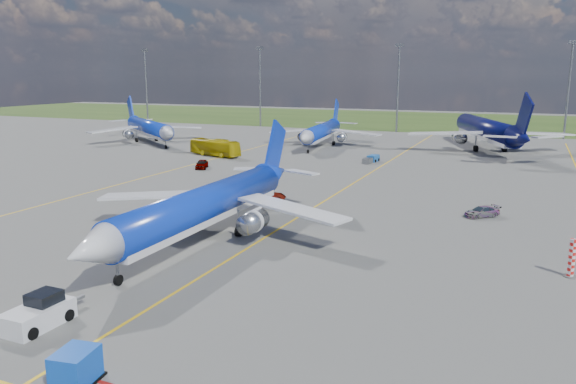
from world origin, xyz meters
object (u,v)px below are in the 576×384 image
at_px(bg_jet_nw, 150,143).
at_px(service_car_a, 202,164).
at_px(warning_post, 572,258).
at_px(uld_container, 76,367).
at_px(main_airliner, 206,240).
at_px(service_car_b, 266,195).
at_px(bg_jet_nnw, 321,146).
at_px(apron_bus, 215,148).
at_px(pushback_tug, 39,313).
at_px(baggage_tug_c, 371,159).
at_px(bg_jet_n, 485,150).
at_px(service_car_c, 482,212).

bearing_deg(bg_jet_nw, service_car_a, -93.24).
distance_m(warning_post, uld_container, 35.59).
bearing_deg(main_airliner, service_car_b, 95.78).
relative_size(bg_jet_nnw, apron_bus, 3.06).
relative_size(pushback_tug, baggage_tug_c, 1.16).
height_order(bg_jet_n, service_car_b, bg_jet_n).
bearing_deg(apron_bus, uld_container, -137.20).
xyz_separation_m(service_car_a, service_car_b, (19.87, -17.29, -0.04)).
bearing_deg(service_car_c, pushback_tug, -72.96).
bearing_deg(baggage_tug_c, bg_jet_nw, 177.55).
relative_size(bg_jet_nw, bg_jet_n, 0.81).
bearing_deg(main_airliner, uld_container, -74.00).
relative_size(apron_bus, service_car_c, 2.82).
relative_size(uld_container, baggage_tug_c, 0.43).
bearing_deg(service_car_a, apron_bus, 89.82).
xyz_separation_m(bg_jet_nnw, service_car_b, (11.58, -51.92, 0.68)).
bearing_deg(bg_jet_n, service_car_b, 49.79).
xyz_separation_m(uld_container, service_car_a, (-28.77, 58.34, -0.15)).
distance_m(main_airliner, pushback_tug, 19.72).
distance_m(bg_jet_n, baggage_tug_c, 30.57).
bearing_deg(apron_bus, service_car_c, -102.22).
bearing_deg(bg_jet_n, baggage_tug_c, 35.13).
xyz_separation_m(bg_jet_n, service_car_c, (3.84, -57.76, 0.58)).
bearing_deg(service_car_b, main_airliner, -176.59).
bearing_deg(service_car_b, bg_jet_nw, 46.33).
height_order(bg_jet_nw, service_car_c, bg_jet_nw).
bearing_deg(service_car_a, bg_jet_nw, 117.21).
bearing_deg(warning_post, pushback_tug, -143.90).
bearing_deg(baggage_tug_c, pushback_tug, -85.37).
bearing_deg(warning_post, service_car_c, 115.03).
distance_m(bg_jet_nnw, main_airliner, 70.36).
xyz_separation_m(service_car_a, service_car_c, (44.74, -15.21, -0.14)).
height_order(pushback_tug, baggage_tug_c, pushback_tug).
height_order(bg_jet_n, service_car_c, bg_jet_n).
bearing_deg(apron_bus, service_car_b, -123.11).
relative_size(bg_jet_n, main_airliner, 1.22).
distance_m(bg_jet_n, main_airliner, 79.33).
bearing_deg(baggage_tug_c, bg_jet_nnw, 137.87).
height_order(pushback_tug, uld_container, pushback_tug).
xyz_separation_m(warning_post, service_car_b, (-32.62, 14.52, -0.82)).
bearing_deg(apron_bus, bg_jet_nw, 80.58).
bearing_deg(service_car_c, bg_jet_n, 141.27).
height_order(warning_post, bg_jet_nnw, bg_jet_nnw).
xyz_separation_m(main_airliner, uld_container, (7.04, -23.92, 0.88)).
distance_m(warning_post, service_car_a, 61.38).
relative_size(bg_jet_nnw, pushback_tug, 5.82).
bearing_deg(apron_bus, main_airliner, -133.09).
xyz_separation_m(bg_jet_n, uld_container, (-12.13, -100.90, 0.88)).
relative_size(uld_container, service_car_c, 0.55).
xyz_separation_m(warning_post, service_car_a, (-52.49, 31.81, -0.78)).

